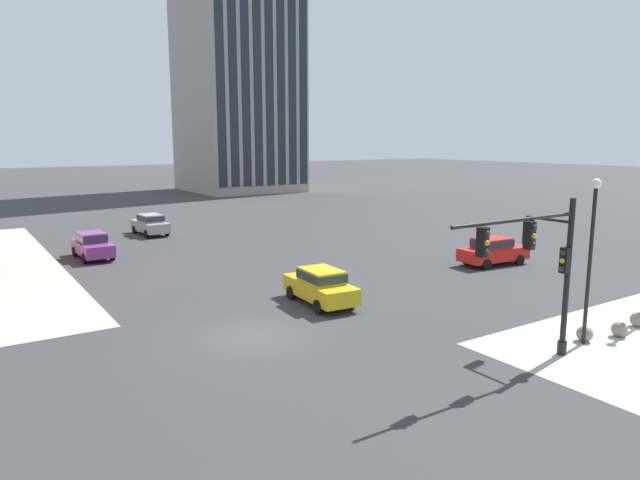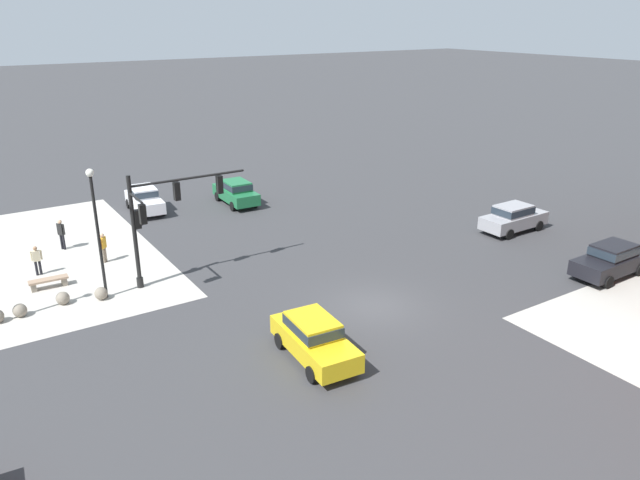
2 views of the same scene
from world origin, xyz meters
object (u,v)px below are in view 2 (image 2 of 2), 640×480
at_px(car_main_southbound_near, 514,217).
at_px(car_main_mid, 314,337).
at_px(bench_near_signal, 49,282).
at_px(car_main_northbound_near, 611,259).
at_px(pedestrian_near_bench, 61,232).
at_px(bollard_sphere_curb_c, 20,310).
at_px(pedestrian_at_curb, 37,259).
at_px(street_lamp_corner_near, 96,220).
at_px(bollard_sphere_curb_b, 63,298).
at_px(car_cross_eastbound, 236,191).
at_px(traffic_signal_main, 158,214).
at_px(pedestrian_with_bag, 103,246).
at_px(bollard_sphere_curb_a, 101,293).
at_px(car_parked_curb, 144,198).

relative_size(car_main_southbound_near, car_main_mid, 0.98).
height_order(bench_near_signal, car_main_northbound_near, car_main_northbound_near).
distance_m(bench_near_signal, pedestrian_near_bench, 5.36).
xyz_separation_m(bollard_sphere_curb_c, pedestrian_near_bench, (-3.29, -7.54, 0.73)).
bearing_deg(pedestrian_at_curb, street_lamp_corner_near, 116.14).
distance_m(bollard_sphere_curb_b, street_lamp_corner_near, 3.99).
bearing_deg(street_lamp_corner_near, bench_near_signal, -50.90).
xyz_separation_m(bollard_sphere_curb_c, car_cross_eastbound, (-15.31, -10.13, 0.62)).
bearing_deg(car_cross_eastbound, bollard_sphere_curb_c, 33.49).
distance_m(bollard_sphere_curb_c, pedestrian_near_bench, 8.26).
relative_size(bench_near_signal, car_main_northbound_near, 0.41).
xyz_separation_m(bollard_sphere_curb_b, car_main_southbound_near, (-25.22, 4.48, 0.62)).
bearing_deg(bench_near_signal, bollard_sphere_curb_c, 56.79).
height_order(bollard_sphere_curb_c, bench_near_signal, bollard_sphere_curb_c).
relative_size(bollard_sphere_curb_c, car_cross_eastbound, 0.13).
bearing_deg(car_main_southbound_near, bollard_sphere_curb_c, -8.86).
bearing_deg(traffic_signal_main, pedestrian_near_bench, -66.80).
bearing_deg(pedestrian_near_bench, traffic_signal_main, 113.20).
height_order(bollard_sphere_curb_b, car_cross_eastbound, car_cross_eastbound).
relative_size(bollard_sphere_curb_c, bench_near_signal, 0.33).
height_order(pedestrian_at_curb, pedestrian_with_bag, pedestrian_with_bag).
bearing_deg(car_main_mid, pedestrian_with_bag, -73.34).
bearing_deg(pedestrian_with_bag, pedestrian_near_bench, -65.25).
bearing_deg(car_main_southbound_near, pedestrian_near_bench, -26.33).
bearing_deg(bench_near_signal, pedestrian_at_curb, -86.03).
height_order(bench_near_signal, car_main_mid, car_main_mid).
bearing_deg(bollard_sphere_curb_b, pedestrian_with_bag, -125.77).
bearing_deg(car_cross_eastbound, bench_near_signal, 29.18).
xyz_separation_m(traffic_signal_main, bollard_sphere_curb_b, (4.71, -0.32, -3.30)).
bearing_deg(pedestrian_near_bench, bollard_sphere_curb_a, 91.13).
distance_m(car_parked_curb, car_main_mid, 21.84).
distance_m(pedestrian_near_bench, street_lamp_corner_near, 8.11).
relative_size(pedestrian_with_bag, car_main_northbound_near, 0.37).
xyz_separation_m(pedestrian_with_bag, car_main_northbound_near, (-21.05, 15.79, -0.02)).
height_order(bollard_sphere_curb_c, pedestrian_with_bag, pedestrian_with_bag).
bearing_deg(car_cross_eastbound, traffic_signal_main, 49.28).
bearing_deg(car_main_mid, bollard_sphere_curb_a, -60.12).
bearing_deg(pedestrian_near_bench, car_parked_curb, -144.33).
xyz_separation_m(car_parked_curb, car_main_mid, (0.37, 21.84, 0.00)).
distance_m(bollard_sphere_curb_b, pedestrian_at_curb, 4.23).
xyz_separation_m(bollard_sphere_curb_b, street_lamp_corner_near, (-1.86, 0.32, 3.51)).
bearing_deg(car_main_southbound_near, car_main_mid, 17.53).
distance_m(bollard_sphere_curb_a, car_main_southbound_near, 23.96).
height_order(car_cross_eastbound, car_main_mid, same).
bearing_deg(bench_near_signal, street_lamp_corner_near, 129.10).
distance_m(pedestrian_at_curb, car_main_southbound_near, 26.98).
bearing_deg(pedestrian_with_bag, street_lamp_corner_near, 76.34).
distance_m(pedestrian_near_bench, pedestrian_with_bag, 3.53).
distance_m(pedestrian_at_curb, car_cross_eastbound, 14.94).
relative_size(pedestrian_near_bench, pedestrian_with_bag, 1.08).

